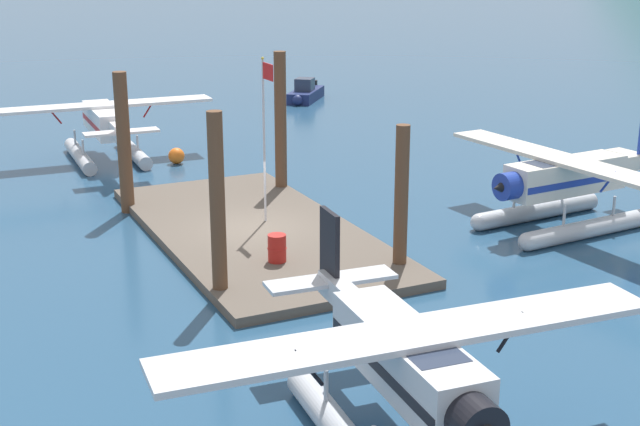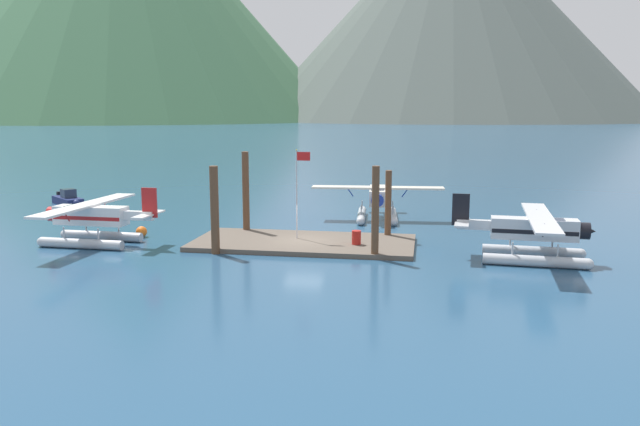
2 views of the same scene
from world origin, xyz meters
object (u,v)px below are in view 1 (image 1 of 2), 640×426
at_px(fuel_drum, 277,248).
at_px(seaplane_silver_stbd_aft, 407,376).
at_px(flagpole, 265,121).
at_px(seaplane_cream_bow_right, 564,186).
at_px(seaplane_white_port_aft, 105,128).
at_px(boat_navy_open_west, 305,93).
at_px(mooring_buoy, 176,156).

relative_size(fuel_drum, seaplane_silver_stbd_aft, 0.08).
bearing_deg(seaplane_silver_stbd_aft, flagpole, 168.91).
height_order(flagpole, seaplane_cream_bow_right, flagpole).
xyz_separation_m(seaplane_white_port_aft, boat_navy_open_west, (-11.19, 15.52, -1.09)).
bearing_deg(seaplane_white_port_aft, flagpole, 12.23).
relative_size(seaplane_white_port_aft, seaplane_silver_stbd_aft, 1.00).
bearing_deg(seaplane_silver_stbd_aft, seaplane_white_port_aft, -179.93).
height_order(seaplane_cream_bow_right, boat_navy_open_west, seaplane_cream_bow_right).
xyz_separation_m(flagpole, seaplane_silver_stbd_aft, (14.45, -2.83, -2.39)).
distance_m(flagpole, mooring_buoy, 11.66).
xyz_separation_m(fuel_drum, mooring_buoy, (-15.07, 1.21, -0.36)).
bearing_deg(boat_navy_open_west, fuel_drum, -26.14).
relative_size(mooring_buoy, seaplane_white_port_aft, 0.07).
bearing_deg(seaplane_silver_stbd_aft, seaplane_cream_bow_right, 128.72).
bearing_deg(fuel_drum, seaplane_silver_stbd_aft, -8.49).
bearing_deg(mooring_buoy, boat_navy_open_west, 136.30).
bearing_deg(mooring_buoy, flagpole, 0.31).
height_order(flagpole, fuel_drum, flagpole).
xyz_separation_m(mooring_buoy, seaplane_white_port_aft, (-2.12, -2.80, 1.20)).
bearing_deg(boat_navy_open_west, seaplane_silver_stbd_aft, -21.73).
xyz_separation_m(flagpole, fuel_drum, (3.97, -1.27, -3.23)).
bearing_deg(flagpole, seaplane_cream_bow_right, 65.47).
relative_size(mooring_buoy, seaplane_cream_bow_right, 0.07).
xyz_separation_m(flagpole, boat_navy_open_west, (-24.40, 12.66, -3.48)).
bearing_deg(boat_navy_open_west, seaplane_cream_bow_right, -5.90).
distance_m(fuel_drum, boat_navy_open_west, 31.60).
height_order(fuel_drum, mooring_buoy, fuel_drum).
distance_m(mooring_buoy, seaplane_silver_stbd_aft, 25.72).
bearing_deg(seaplane_white_port_aft, seaplane_cream_bow_right, 35.43).
relative_size(flagpole, mooring_buoy, 7.78).
distance_m(flagpole, seaplane_cream_bow_right, 10.90).
xyz_separation_m(fuel_drum, seaplane_silver_stbd_aft, (10.48, -1.56, 0.84)).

